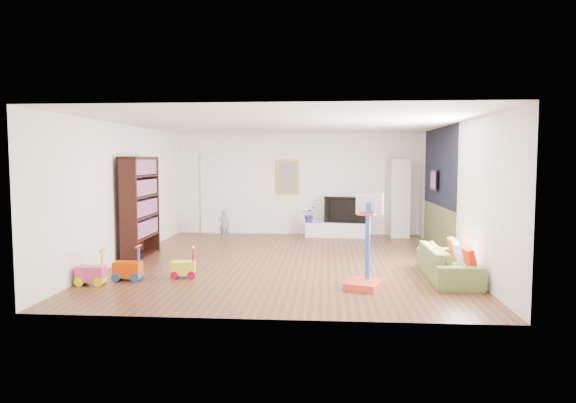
# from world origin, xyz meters

# --- Properties ---
(floor) EXTENTS (6.50, 7.50, 0.00)m
(floor) POSITION_xyz_m (0.00, 0.00, 0.00)
(floor) COLOR brown
(floor) RESTS_ON ground
(ceiling) EXTENTS (6.50, 7.50, 0.00)m
(ceiling) POSITION_xyz_m (0.00, 0.00, 2.70)
(ceiling) COLOR white
(ceiling) RESTS_ON ground
(wall_back) EXTENTS (6.50, 0.00, 2.70)m
(wall_back) POSITION_xyz_m (0.00, 3.75, 1.35)
(wall_back) COLOR silver
(wall_back) RESTS_ON ground
(wall_front) EXTENTS (6.50, 0.00, 2.70)m
(wall_front) POSITION_xyz_m (0.00, -3.75, 1.35)
(wall_front) COLOR white
(wall_front) RESTS_ON ground
(wall_left) EXTENTS (0.00, 7.50, 2.70)m
(wall_left) POSITION_xyz_m (-3.25, 0.00, 1.35)
(wall_left) COLOR silver
(wall_left) RESTS_ON ground
(wall_right) EXTENTS (0.00, 7.50, 2.70)m
(wall_right) POSITION_xyz_m (3.25, 0.00, 1.35)
(wall_right) COLOR silver
(wall_right) RESTS_ON ground
(navy_accent) EXTENTS (0.01, 3.20, 1.70)m
(navy_accent) POSITION_xyz_m (3.23, 1.40, 1.85)
(navy_accent) COLOR black
(navy_accent) RESTS_ON wall_right
(olive_wainscot) EXTENTS (0.01, 3.20, 1.00)m
(olive_wainscot) POSITION_xyz_m (3.23, 1.40, 0.50)
(olive_wainscot) COLOR brown
(olive_wainscot) RESTS_ON wall_right
(doorway) EXTENTS (1.45, 0.06, 2.10)m
(doorway) POSITION_xyz_m (-1.90, 3.71, 1.05)
(doorway) COLOR white
(doorway) RESTS_ON ground
(painting_back) EXTENTS (0.62, 0.06, 0.92)m
(painting_back) POSITION_xyz_m (-0.25, 3.71, 1.55)
(painting_back) COLOR gold
(painting_back) RESTS_ON wall_back
(artwork_right) EXTENTS (0.04, 0.56, 0.46)m
(artwork_right) POSITION_xyz_m (3.17, 1.60, 1.55)
(artwork_right) COLOR #7F3F8C
(artwork_right) RESTS_ON wall_right
(media_console) EXTENTS (1.65, 0.49, 0.38)m
(media_console) POSITION_xyz_m (1.06, 3.23, 0.19)
(media_console) COLOR silver
(media_console) RESTS_ON ground
(tall_cabinet) EXTENTS (0.48, 0.48, 2.01)m
(tall_cabinet) POSITION_xyz_m (2.68, 3.35, 1.00)
(tall_cabinet) COLOR silver
(tall_cabinet) RESTS_ON ground
(bookshelf) EXTENTS (0.40, 1.42, 2.06)m
(bookshelf) POSITION_xyz_m (-3.00, 0.11, 1.03)
(bookshelf) COLOR black
(bookshelf) RESTS_ON ground
(sofa) EXTENTS (0.74, 1.87, 0.55)m
(sofa) POSITION_xyz_m (2.83, -1.34, 0.27)
(sofa) COLOR olive
(sofa) RESTS_ON ground
(basketball_hoop) EXTENTS (0.70, 0.76, 1.48)m
(basketball_hoop) POSITION_xyz_m (1.38, -2.06, 0.74)
(basketball_hoop) COLOR red
(basketball_hoop) RESTS_ON ground
(ride_on_yellow) EXTENTS (0.43, 0.30, 0.53)m
(ride_on_yellow) POSITION_xyz_m (-1.64, -1.58, 0.26)
(ride_on_yellow) COLOR yellow
(ride_on_yellow) RESTS_ON ground
(ride_on_orange) EXTENTS (0.44, 0.28, 0.59)m
(ride_on_orange) POSITION_xyz_m (-2.50, -1.84, 0.29)
(ride_on_orange) COLOR #D43D00
(ride_on_orange) RESTS_ON ground
(ride_on_pink) EXTENTS (0.45, 0.30, 0.57)m
(ride_on_pink) POSITION_xyz_m (-2.97, -2.18, 0.29)
(ride_on_pink) COLOR #D23D77
(ride_on_pink) RESTS_ON ground
(child) EXTENTS (0.29, 0.20, 0.75)m
(child) POSITION_xyz_m (-1.79, 2.70, 0.38)
(child) COLOR gray
(child) RESTS_ON ground
(tv) EXTENTS (1.17, 0.44, 0.67)m
(tv) POSITION_xyz_m (1.33, 3.25, 0.72)
(tv) COLOR black
(tv) RESTS_ON media_console
(vase_plant) EXTENTS (0.42, 0.38, 0.42)m
(vase_plant) POSITION_xyz_m (0.35, 3.20, 0.59)
(vase_plant) COLOR #2F228D
(vase_plant) RESTS_ON media_console
(pillow_left) EXTENTS (0.10, 0.37, 0.37)m
(pillow_left) POSITION_xyz_m (3.03, -1.90, 0.43)
(pillow_left) COLOR red
(pillow_left) RESTS_ON sofa
(pillow_center) EXTENTS (0.17, 0.39, 0.38)m
(pillow_center) POSITION_xyz_m (2.98, -1.38, 0.43)
(pillow_center) COLOR silver
(pillow_center) RESTS_ON sofa
(pillow_right) EXTENTS (0.10, 0.37, 0.36)m
(pillow_right) POSITION_xyz_m (3.04, -0.82, 0.43)
(pillow_right) COLOR #B04316
(pillow_right) RESTS_ON sofa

